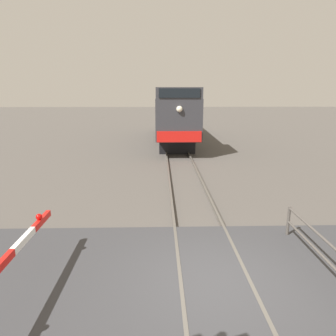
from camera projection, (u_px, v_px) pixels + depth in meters
The scene contains 6 objects.
ground_plane at pixel (216, 289), 6.39m from camera, with size 160.00×160.00×0.00m, color #514C47.
rail_track_left at pixel (181, 286), 6.35m from camera, with size 0.08×80.00×0.15m, color #59544C.
rail_track_right at pixel (250, 285), 6.39m from camera, with size 0.08×80.00×0.15m, color #59544C.
road_surface at pixel (216, 286), 6.37m from camera, with size 36.00×5.46×0.14m, color #38383A.
locomotive at pixel (174, 115), 24.93m from camera, with size 2.76×15.12×4.21m.
guard_railing at pixel (317, 246), 6.86m from camera, with size 0.08×3.23×0.95m.
Camera 1 is at (-1.13, -5.58, 3.95)m, focal length 33.15 mm.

